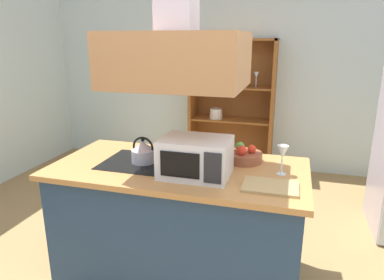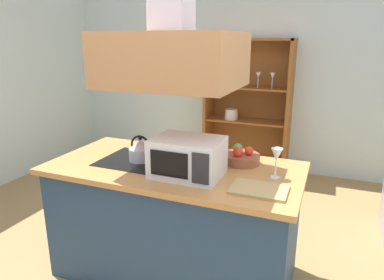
{
  "view_description": "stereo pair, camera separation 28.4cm",
  "coord_description": "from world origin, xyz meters",
  "px_view_note": "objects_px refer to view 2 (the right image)",
  "views": [
    {
      "loc": [
        0.58,
        -1.93,
        1.79
      ],
      "look_at": [
        -0.18,
        0.69,
        1.0
      ],
      "focal_mm": 32.76,
      "sensor_mm": 36.0,
      "label": 1
    },
    {
      "loc": [
        0.85,
        -1.84,
        1.79
      ],
      "look_at": [
        -0.18,
        0.69,
        1.0
      ],
      "focal_mm": 32.76,
      "sensor_mm": 36.0,
      "label": 2
    }
  ],
  "objects_px": {
    "dish_cabinet": "(247,115)",
    "cutting_board": "(259,190)",
    "microwave": "(188,157)",
    "fruit_bowl": "(241,157)",
    "kettle": "(141,150)",
    "wine_glass_on_counter": "(276,156)"
  },
  "relations": [
    {
      "from": "dish_cabinet",
      "to": "kettle",
      "type": "distance_m",
      "value": 2.46
    },
    {
      "from": "wine_glass_on_counter",
      "to": "microwave",
      "type": "bearing_deg",
      "value": -162.16
    },
    {
      "from": "microwave",
      "to": "cutting_board",
      "type": "bearing_deg",
      "value": -7.87
    },
    {
      "from": "microwave",
      "to": "wine_glass_on_counter",
      "type": "relative_size",
      "value": 2.23
    },
    {
      "from": "microwave",
      "to": "fruit_bowl",
      "type": "bearing_deg",
      "value": 53.84
    },
    {
      "from": "dish_cabinet",
      "to": "wine_glass_on_counter",
      "type": "xyz_separation_m",
      "value": [
        0.76,
        -2.4,
        0.26
      ]
    },
    {
      "from": "fruit_bowl",
      "to": "cutting_board",
      "type": "bearing_deg",
      "value": -62.65
    },
    {
      "from": "microwave",
      "to": "wine_glass_on_counter",
      "type": "distance_m",
      "value": 0.59
    },
    {
      "from": "dish_cabinet",
      "to": "microwave",
      "type": "distance_m",
      "value": 2.6
    },
    {
      "from": "kettle",
      "to": "cutting_board",
      "type": "xyz_separation_m",
      "value": [
        0.95,
        -0.21,
        -0.07
      ]
    },
    {
      "from": "kettle",
      "to": "cutting_board",
      "type": "bearing_deg",
      "value": -12.34
    },
    {
      "from": "kettle",
      "to": "wine_glass_on_counter",
      "type": "relative_size",
      "value": 0.96
    },
    {
      "from": "kettle",
      "to": "cutting_board",
      "type": "height_order",
      "value": "kettle"
    },
    {
      "from": "dish_cabinet",
      "to": "fruit_bowl",
      "type": "height_order",
      "value": "dish_cabinet"
    },
    {
      "from": "microwave",
      "to": "fruit_bowl",
      "type": "distance_m",
      "value": 0.47
    },
    {
      "from": "dish_cabinet",
      "to": "cutting_board",
      "type": "relative_size",
      "value": 5.28
    },
    {
      "from": "dish_cabinet",
      "to": "fruit_bowl",
      "type": "xyz_separation_m",
      "value": [
        0.48,
        -2.21,
        0.16
      ]
    },
    {
      "from": "microwave",
      "to": "fruit_bowl",
      "type": "relative_size",
      "value": 1.68
    },
    {
      "from": "dish_cabinet",
      "to": "wine_glass_on_counter",
      "type": "relative_size",
      "value": 8.72
    },
    {
      "from": "dish_cabinet",
      "to": "cutting_board",
      "type": "bearing_deg",
      "value": -75.03
    },
    {
      "from": "kettle",
      "to": "dish_cabinet",
      "type": "bearing_deg",
      "value": 84.46
    },
    {
      "from": "cutting_board",
      "to": "fruit_bowl",
      "type": "xyz_separation_m",
      "value": [
        -0.23,
        0.44,
        0.04
      ]
    }
  ]
}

